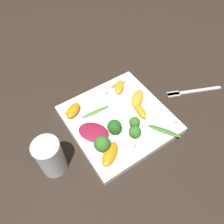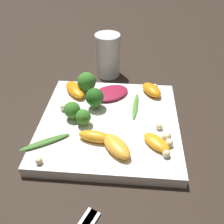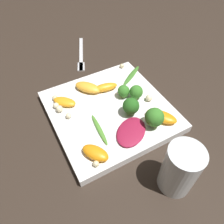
{
  "view_description": "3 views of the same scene",
  "coord_description": "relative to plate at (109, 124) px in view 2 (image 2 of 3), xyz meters",
  "views": [
    {
      "loc": [
        -0.22,
        -0.29,
        0.53
      ],
      "look_at": [
        -0.01,
        0.01,
        0.04
      ],
      "focal_mm": 35.0,
      "sensor_mm": 36.0,
      "label": 1
    },
    {
      "loc": [
        0.4,
        0.04,
        0.36
      ],
      "look_at": [
        -0.0,
        0.01,
        0.04
      ],
      "focal_mm": 42.0,
      "sensor_mm": 36.0,
      "label": 2
    },
    {
      "loc": [
        -0.31,
        0.16,
        0.41
      ],
      "look_at": [
        -0.02,
        0.0,
        0.03
      ],
      "focal_mm": 35.0,
      "sensor_mm": 36.0,
      "label": 3
    }
  ],
  "objects": [
    {
      "name": "ground_plane",
      "position": [
        0.0,
        0.0,
        -0.01
      ],
      "size": [
        2.4,
        2.4,
        0.0
      ],
      "primitive_type": "plane",
      "color": "#2D231C"
    },
    {
      "name": "plate",
      "position": [
        0.0,
        0.0,
        0.0
      ],
      "size": [
        0.27,
        0.27,
        0.02
      ],
      "color": "white",
      "rests_on": "ground_plane"
    },
    {
      "name": "drinking_glass",
      "position": [
        -0.21,
        -0.02,
        0.04
      ],
      "size": [
        0.06,
        0.06,
        0.11
      ],
      "color": "white",
      "rests_on": "ground_plane"
    },
    {
      "name": "radicchio_leaf_0",
      "position": [
        -0.09,
        -0.01,
        0.02
      ],
      "size": [
        0.1,
        0.1,
        0.01
      ],
      "color": "maroon",
      "rests_on": "plate"
    },
    {
      "name": "orange_segment_0",
      "position": [
        -0.09,
        -0.09,
        0.02
      ],
      "size": [
        0.08,
        0.07,
        0.02
      ],
      "color": "orange",
      "rests_on": "plate"
    },
    {
      "name": "orange_segment_1",
      "position": [
        0.06,
        -0.02,
        0.02
      ],
      "size": [
        0.03,
        0.07,
        0.02
      ],
      "color": "orange",
      "rests_on": "plate"
    },
    {
      "name": "orange_segment_2",
      "position": [
        0.08,
        0.02,
        0.02
      ],
      "size": [
        0.07,
        0.07,
        0.02
      ],
      "color": "#FCAD33",
      "rests_on": "plate"
    },
    {
      "name": "orange_segment_3",
      "position": [
        0.06,
        0.09,
        0.02
      ],
      "size": [
        0.06,
        0.06,
        0.02
      ],
      "color": "orange",
      "rests_on": "plate"
    },
    {
      "name": "orange_segment_4",
      "position": [
        -0.1,
        0.09,
        0.02
      ],
      "size": [
        0.07,
        0.06,
        0.02
      ],
      "color": "orange",
      "rests_on": "plate"
    },
    {
      "name": "broccoli_floret_0",
      "position": [
        -0.09,
        -0.06,
        0.04
      ],
      "size": [
        0.04,
        0.04,
        0.05
      ],
      "color": "#84AD5B",
      "rests_on": "plate"
    },
    {
      "name": "broccoli_floret_1",
      "position": [
        0.02,
        -0.05,
        0.03
      ],
      "size": [
        0.03,
        0.03,
        0.03
      ],
      "color": "#84AD5B",
      "rests_on": "plate"
    },
    {
      "name": "broccoli_floret_2",
      "position": [
        -0.04,
        -0.03,
        0.04
      ],
      "size": [
        0.04,
        0.04,
        0.05
      ],
      "color": "#84AD5B",
      "rests_on": "plate"
    },
    {
      "name": "broccoli_floret_3",
      "position": [
        -0.0,
        -0.07,
        0.03
      ],
      "size": [
        0.03,
        0.03,
        0.04
      ],
      "color": "#84AD5B",
      "rests_on": "plate"
    },
    {
      "name": "arugula_sprig_0",
      "position": [
        0.08,
        -0.11,
        0.01
      ],
      "size": [
        0.06,
        0.09,
        0.01
      ],
      "color": "#3D7528",
      "rests_on": "plate"
    },
    {
      "name": "arugula_sprig_1",
      "position": [
        -0.05,
        0.05,
        0.01
      ],
      "size": [
        0.09,
        0.02,
        0.01
      ],
      "color": "#518E33",
      "rests_on": "plate"
    },
    {
      "name": "macadamia_nut_0",
      "position": [
        -0.02,
        -0.1,
        0.02
      ],
      "size": [
        0.02,
        0.02,
        0.02
      ],
      "color": "beige",
      "rests_on": "plate"
    },
    {
      "name": "macadamia_nut_1",
      "position": [
        -0.12,
        0.09,
        0.02
      ],
      "size": [
        0.01,
        0.01,
        0.01
      ],
      "color": "beige",
      "rests_on": "plate"
    },
    {
      "name": "macadamia_nut_2",
      "position": [
        0.06,
        0.11,
        0.02
      ],
      "size": [
        0.01,
        0.01,
        0.01
      ],
      "color": "beige",
      "rests_on": "plate"
    },
    {
      "name": "macadamia_nut_3",
      "position": [
        0.05,
        0.11,
        0.02
      ],
      "size": [
        0.02,
        0.02,
        0.02
      ],
      "color": "beige",
      "rests_on": "plate"
    },
    {
      "name": "macadamia_nut_4",
      "position": [
        0.12,
        -0.11,
        0.02
      ],
      "size": [
        0.01,
        0.01,
        0.01
      ],
      "color": "beige",
      "rests_on": "plate"
    },
    {
      "name": "macadamia_nut_5",
      "position": [
        0.09,
        0.1,
        0.02
      ],
      "size": [
        0.01,
        0.01,
        0.01
      ],
      "color": "beige",
      "rests_on": "plate"
    },
    {
      "name": "macadamia_nut_6",
      "position": [
        0.02,
        0.1,
        0.02
      ],
      "size": [
        0.01,
        0.01,
        0.01
      ],
      "color": "beige",
      "rests_on": "plate"
    }
  ]
}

